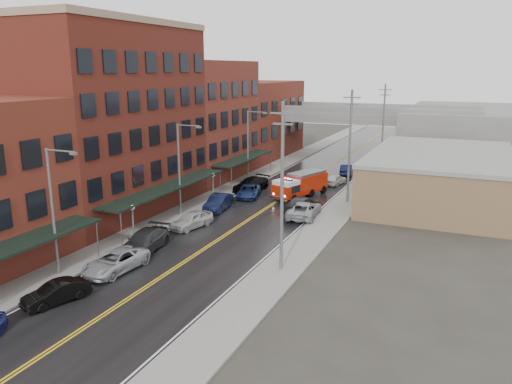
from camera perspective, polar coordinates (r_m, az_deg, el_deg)
The scene contains 34 objects.
ground at distance 28.68m, azimuth -23.19°, elevation -16.77°, with size 220.00×220.00×0.00m, color #2D2B26.
road at distance 51.95m, azimuth 1.33°, elevation -1.78°, with size 11.00×160.00×0.02m, color black.
sidewalk_left at distance 55.01m, azimuth -5.72°, elevation -0.88°, with size 3.00×160.00×0.15m, color slate.
sidewalk_right at distance 49.74m, azimuth 9.14°, elevation -2.60°, with size 3.00×160.00×0.15m, color slate.
curb_left at distance 54.24m, azimuth -4.20°, elevation -1.06°, with size 0.30×160.00×0.15m, color gray.
curb_right at distance 50.15m, azimuth 7.32°, elevation -2.40°, with size 0.30×160.00×0.15m, color gray.
brick_building_b at distance 51.05m, azimuth -15.81°, elevation 7.71°, with size 9.00×20.00×18.00m, color #591F17.
brick_building_c at distance 65.61m, azimuth -5.99°, elevation 8.12°, with size 9.00×15.00×15.00m, color maroon.
brick_building_far at distance 81.37m, azimuth 0.17°, elevation 8.27°, with size 9.00×20.00×12.00m, color maroon.
tan_building at distance 57.54m, azimuth 20.21°, elevation 1.46°, with size 14.00×22.00×5.00m, color #835E46.
right_far_block at distance 86.87m, azimuth 22.99°, elevation 6.20°, with size 18.00×30.00×8.00m, color slate.
awning_1 at distance 48.62m, azimuth -10.02°, elevation 0.53°, with size 2.60×18.00×3.09m.
awning_2 at distance 63.60m, azimuth -1.31°, elevation 3.90°, with size 2.60×13.00×3.09m.
globe_lamp_1 at distance 42.69m, azimuth -13.93°, elevation -2.50°, with size 0.44×0.44×3.12m.
globe_lamp_2 at distance 54.05m, azimuth -4.94°, elevation 1.32°, with size 0.44×0.44×3.12m.
street_lamp_0 at distance 36.30m, azimuth -22.02°, elevation -1.32°, with size 2.64×0.22×9.00m.
street_lamp_1 at distance 48.48m, azimuth -8.55°, elevation 3.21°, with size 2.64×0.22×9.00m.
street_lamp_2 at distance 62.41m, azimuth -0.73°, elevation 5.76°, with size 2.64×0.22×9.00m.
utility_pole_0 at distance 34.30m, azimuth 3.00°, elevation 0.78°, with size 1.80×0.24×12.00m.
utility_pole_1 at distance 53.17m, azimuth 10.67°, elevation 5.29°, with size 1.80×0.24×12.00m.
utility_pole_2 at distance 72.65m, azimuth 14.32°, elevation 7.39°, with size 1.80×0.24×12.00m.
overpass at distance 80.94m, azimuth 10.08°, elevation 8.01°, with size 40.00×10.00×7.50m.
fire_truck at distance 56.19m, azimuth 5.07°, elevation 0.91°, with size 4.73×7.73×2.69m.
parked_car_left_1 at distance 33.66m, azimuth -21.88°, elevation -10.65°, with size 1.42×4.08×1.35m, color black.
parked_car_left_2 at distance 37.25m, azimuth -15.76°, elevation -7.64°, with size 2.44×5.29×1.47m, color #A1A3A9.
parked_car_left_3 at distance 40.62m, azimuth -12.62°, elevation -5.50°, with size 2.27×5.59×1.62m, color #262628.
parked_car_left_4 at distance 45.65m, azimuth -7.38°, elevation -3.16°, with size 1.79×4.46×1.52m, color #B2B2B2.
parked_car_left_5 at distance 51.05m, azimuth -4.32°, elevation -1.19°, with size 1.67×4.80×1.58m, color black.
parked_car_left_6 at distance 56.00m, azimuth -0.83°, elevation 0.09°, with size 2.24×4.87×1.35m, color navy.
parked_car_left_7 at distance 58.84m, azimuth -0.59°, elevation 0.89°, with size 2.20×5.42×1.57m, color black.
parked_car_right_0 at distance 48.60m, azimuth 5.53°, elevation -2.01°, with size 2.60×5.64×1.57m, color #9EA1A6.
parked_car_right_1 at distance 50.28m, azimuth 5.28°, elevation -1.44°, with size 2.25×5.52×1.60m, color #2A2A2D.
parked_car_right_2 at distance 62.76m, azimuth 9.09°, elevation 1.43°, with size 1.57×3.91×1.33m, color silver.
parked_car_right_3 at distance 68.81m, azimuth 10.31°, elevation 2.55°, with size 1.56×4.48×1.48m, color black.
Camera 1 is at (18.92, -16.27, 14.14)m, focal length 35.00 mm.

